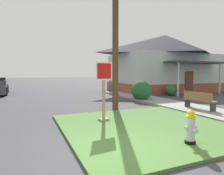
% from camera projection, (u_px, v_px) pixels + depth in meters
% --- Properties ---
extents(ground_plane, '(160.00, 160.00, 0.00)m').
position_uv_depth(ground_plane, '(106.00, 154.00, 4.69)').
color(ground_plane, '#3D3D3F').
extents(grass_corner_patch, '(5.67, 5.78, 0.08)m').
position_uv_depth(grass_corner_patch, '(146.00, 126.00, 6.98)').
color(grass_corner_patch, '#477033').
rests_on(grass_corner_patch, ground).
extents(sidewalk_strip, '(2.20, 15.52, 0.12)m').
position_uv_depth(sidewalk_strip, '(167.00, 103.00, 12.12)').
color(sidewalk_strip, gray).
rests_on(sidewalk_strip, ground).
extents(fire_hydrant, '(0.38, 0.34, 0.88)m').
position_uv_depth(fire_hydrant, '(191.00, 128.00, 5.11)').
color(fire_hydrant, black).
rests_on(fire_hydrant, grass_corner_patch).
extents(stop_sign, '(0.68, 0.32, 2.24)m').
position_uv_depth(stop_sign, '(104.00, 93.00, 7.53)').
color(stop_sign, '#A3845B').
rests_on(stop_sign, grass_corner_patch).
extents(manhole_cover, '(0.70, 0.70, 0.02)m').
position_uv_depth(manhole_cover, '(74.00, 120.00, 7.92)').
color(manhole_cover, black).
rests_on(manhole_cover, ground).
extents(street_bench, '(0.49, 1.68, 0.85)m').
position_uv_depth(street_bench, '(199.00, 100.00, 9.77)').
color(street_bench, brown).
rests_on(street_bench, sidewalk_strip).
extents(utility_pole, '(1.47, 0.31, 10.70)m').
position_uv_depth(utility_pole, '(115.00, 0.00, 9.83)').
color(utility_pole, '#4C3823').
rests_on(utility_pole, ground).
extents(corner_house, '(11.26, 8.49, 5.90)m').
position_uv_depth(corner_house, '(165.00, 62.00, 21.18)').
color(corner_house, brown).
rests_on(corner_house, ground).
extents(shrub_near_porch, '(0.94, 0.94, 0.92)m').
position_uv_depth(shrub_near_porch, '(171.00, 90.00, 16.50)').
color(shrub_near_porch, '#2C5B29').
rests_on(shrub_near_porch, ground).
extents(shrub_by_curb, '(1.37, 1.37, 1.37)m').
position_uv_depth(shrub_by_curb, '(141.00, 91.00, 13.51)').
color(shrub_by_curb, '#245A2B').
rests_on(shrub_by_curb, ground).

